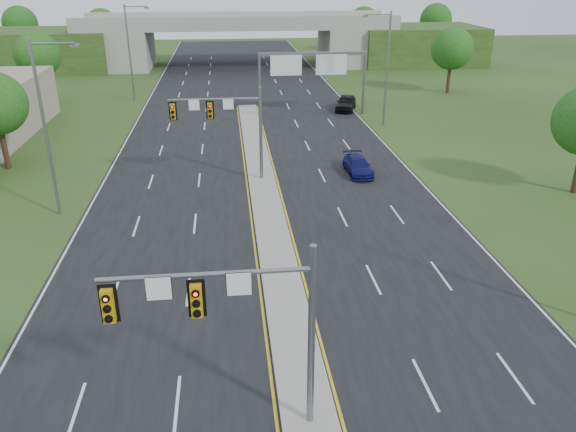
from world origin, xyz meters
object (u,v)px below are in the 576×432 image
at_px(signal_mast_near, 241,315).
at_px(car_far_b, 358,166).
at_px(signal_mast_far, 229,120).
at_px(overpass, 238,44).
at_px(car_far_c, 346,103).
at_px(sign_gantry, 311,66).

bearing_deg(signal_mast_near, car_far_b, 69.09).
height_order(signal_mast_far, overpass, overpass).
xyz_separation_m(signal_mast_near, overpass, (2.26, 80.07, -1.17)).
relative_size(signal_mast_near, car_far_c, 1.43).
xyz_separation_m(signal_mast_far, car_far_b, (9.81, 0.67, -4.07)).
bearing_deg(signal_mast_far, car_far_b, 3.90).
bearing_deg(sign_gantry, car_far_c, 24.72).
distance_m(sign_gantry, car_far_b, 19.88).
height_order(overpass, car_far_b, overpass).
bearing_deg(signal_mast_far, signal_mast_near, -90.00).
height_order(signal_mast_far, car_far_b, signal_mast_far).
xyz_separation_m(overpass, car_far_c, (11.00, -33.09, -2.70)).
bearing_deg(overpass, signal_mast_near, -91.62).
relative_size(signal_mast_far, sign_gantry, 0.60).
bearing_deg(overpass, car_far_c, -71.61).
bearing_deg(car_far_c, signal_mast_near, -87.09).
distance_m(signal_mast_near, overpass, 80.11).
height_order(sign_gantry, car_far_c, sign_gantry).
relative_size(sign_gantry, overpass, 0.14).
distance_m(signal_mast_near, signal_mast_far, 25.00).
distance_m(signal_mast_far, car_far_b, 10.64).
bearing_deg(car_far_c, sign_gantry, -136.61).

